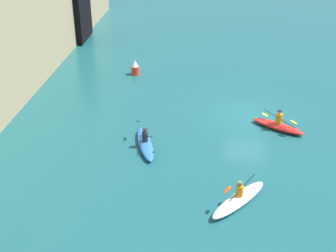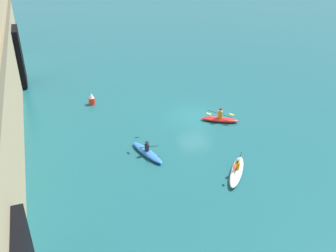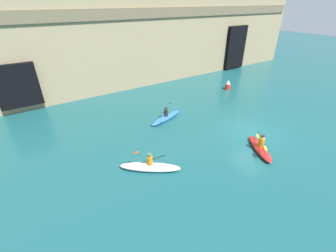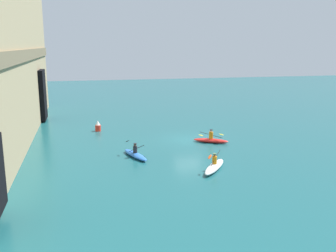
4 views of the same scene
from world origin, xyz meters
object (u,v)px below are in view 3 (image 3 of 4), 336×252
at_px(kayak_blue, 166,117).
at_px(kayak_white, 150,167).
at_px(kayak_red, 260,147).
at_px(marker_buoy, 228,85).

relative_size(kayak_blue, kayak_white, 1.06).
bearing_deg(kayak_white, kayak_red, -160.53).
bearing_deg(kayak_red, marker_buoy, 173.47).
relative_size(kayak_white, kayak_red, 1.09).
bearing_deg(kayak_white, marker_buoy, -115.36).
bearing_deg(marker_buoy, kayak_white, -152.60).
height_order(kayak_white, kayak_red, kayak_white).
xyz_separation_m(kayak_blue, kayak_red, (2.75, -7.02, 0.03)).
bearing_deg(kayak_blue, kayak_white, -149.40).
distance_m(kayak_white, kayak_red, 7.27).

